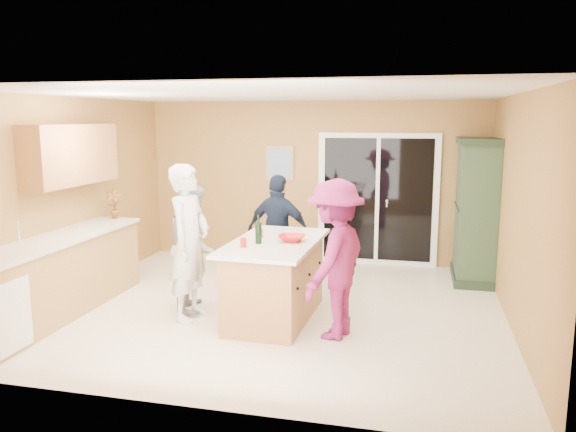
% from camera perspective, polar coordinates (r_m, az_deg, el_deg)
% --- Properties ---
extents(floor, '(5.50, 5.50, 0.00)m').
position_cam_1_polar(floor, '(7.05, -1.39, -9.34)').
color(floor, white).
rests_on(floor, ground).
extents(ceiling, '(5.50, 5.00, 0.10)m').
position_cam_1_polar(ceiling, '(6.66, -1.49, 12.28)').
color(ceiling, white).
rests_on(ceiling, wall_back).
extents(wall_back, '(5.50, 0.10, 2.60)m').
position_cam_1_polar(wall_back, '(9.15, 2.55, 3.47)').
color(wall_back, tan).
rests_on(wall_back, ground).
extents(wall_front, '(5.50, 0.10, 2.60)m').
position_cam_1_polar(wall_front, '(4.41, -9.75, -3.63)').
color(wall_front, tan).
rests_on(wall_front, ground).
extents(wall_left, '(0.10, 5.00, 2.60)m').
position_cam_1_polar(wall_left, '(7.89, -21.15, 1.78)').
color(wall_left, tan).
rests_on(wall_left, ground).
extents(wall_right, '(0.10, 5.00, 2.60)m').
position_cam_1_polar(wall_right, '(6.60, 22.32, 0.25)').
color(wall_right, tan).
rests_on(wall_right, ground).
extents(left_cabinet_run, '(0.65, 3.05, 1.24)m').
position_cam_1_polar(left_cabinet_run, '(7.05, -23.50, -6.25)').
color(left_cabinet_run, '#AC7D43').
rests_on(left_cabinet_run, floor).
extents(upper_cabinets, '(0.35, 1.60, 0.75)m').
position_cam_1_polar(upper_cabinets, '(7.57, -21.17, 5.85)').
color(upper_cabinets, '#AC7D43').
rests_on(upper_cabinets, wall_left).
extents(sliding_door, '(1.90, 0.07, 2.10)m').
position_cam_1_polar(sliding_door, '(9.02, 9.07, 1.65)').
color(sliding_door, white).
rests_on(sliding_door, floor).
extents(framed_picture, '(0.46, 0.04, 0.56)m').
position_cam_1_polar(framed_picture, '(9.22, -0.84, 5.39)').
color(framed_picture, tan).
rests_on(framed_picture, wall_back).
extents(kitchen_island, '(1.01, 1.79, 0.93)m').
position_cam_1_polar(kitchen_island, '(6.60, -1.33, -6.72)').
color(kitchen_island, '#AC7D43').
rests_on(kitchen_island, floor).
extents(green_hutch, '(0.59, 1.12, 2.05)m').
position_cam_1_polar(green_hutch, '(8.44, 18.53, 0.36)').
color(green_hutch, '#1E3120').
rests_on(green_hutch, floor).
extents(woman_white, '(0.48, 0.69, 1.82)m').
position_cam_1_polar(woman_white, '(6.57, -9.99, -2.67)').
color(woman_white, silver).
rests_on(woman_white, floor).
extents(woman_grey, '(0.77, 0.89, 1.55)m').
position_cam_1_polar(woman_grey, '(6.94, -9.52, -3.14)').
color(woman_grey, '#A6A7A9').
rests_on(woman_grey, floor).
extents(woman_navy, '(0.97, 0.52, 1.58)m').
position_cam_1_polar(woman_navy, '(7.67, -0.96, -1.64)').
color(woman_navy, '#182035').
rests_on(woman_navy, floor).
extents(woman_magenta, '(0.91, 1.23, 1.70)m').
position_cam_1_polar(woman_magenta, '(5.97, 4.80, -4.40)').
color(woman_magenta, '#8A1E59').
rests_on(woman_magenta, floor).
extents(serving_bowl, '(0.32, 0.32, 0.07)m').
position_cam_1_polar(serving_bowl, '(6.45, 0.38, -2.26)').
color(serving_bowl, red).
rests_on(serving_bowl, kitchen_island).
extents(tulip_vase, '(0.26, 0.21, 0.42)m').
position_cam_1_polar(tulip_vase, '(8.19, -17.28, 1.20)').
color(tulip_vase, '#B71712').
rests_on(tulip_vase, left_cabinet_run).
extents(tumbler_near, '(0.08, 0.08, 0.10)m').
position_cam_1_polar(tumbler_near, '(6.17, -4.55, -2.71)').
color(tumbler_near, red).
rests_on(tumbler_near, kitchen_island).
extents(tumbler_far, '(0.07, 0.07, 0.10)m').
position_cam_1_polar(tumbler_far, '(6.67, -2.85, -1.74)').
color(tumbler_far, red).
rests_on(tumbler_far, kitchen_island).
extents(wine_bottle, '(0.07, 0.07, 0.32)m').
position_cam_1_polar(wine_bottle, '(6.33, -3.02, -1.70)').
color(wine_bottle, black).
rests_on(wine_bottle, kitchen_island).
extents(white_plate, '(0.27, 0.27, 0.01)m').
position_cam_1_polar(white_plate, '(6.60, 0.10, -2.24)').
color(white_plate, silver).
rests_on(white_plate, kitchen_island).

